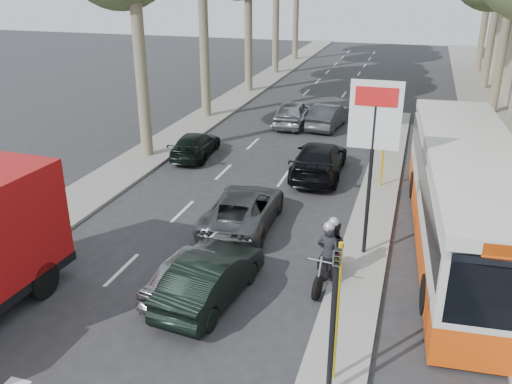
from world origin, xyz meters
TOP-DOWN VIEW (x-y plane):
  - ground at (0.00, 0.00)m, footprint 120.00×120.00m
  - sidewalk_right at (8.60, 25.00)m, footprint 3.20×70.00m
  - median_left at (-8.00, 28.00)m, footprint 2.40×64.00m
  - traffic_island at (3.25, 11.00)m, footprint 1.50×26.00m
  - billboard at (3.25, 5.00)m, footprint 1.50×12.10m
  - traffic_light_island at (3.25, -1.50)m, footprint 0.16×0.41m
  - silver_hatchback at (-1.10, 1.63)m, footprint 2.05×4.14m
  - dark_hatchback at (-0.50, 1.31)m, footprint 1.93×4.31m
  - queue_car_a at (-1.10, 6.00)m, footprint 2.43×4.90m
  - queue_car_b at (0.48, 11.83)m, footprint 2.29×5.22m
  - queue_car_c at (-2.58, 19.67)m, footprint 2.01×4.49m
  - queue_car_d at (-0.50, 19.77)m, footprint 1.93×4.34m
  - queue_car_e at (-5.75, 12.68)m, footprint 2.03×4.22m
  - city_bus at (6.20, 6.69)m, footprint 3.76×13.22m
  - motorcycle at (2.43, 3.25)m, footprint 0.94×2.36m
  - pedestrian_near at (7.20, 10.21)m, footprint 0.78×1.04m
  - pedestrian_far at (8.10, 12.89)m, footprint 1.11×0.54m

SIDE VIEW (x-z plane):
  - ground at x=0.00m, z-range 0.00..0.00m
  - sidewalk_right at x=8.60m, z-range 0.00..0.12m
  - median_left at x=-8.00m, z-range 0.00..0.12m
  - traffic_island at x=3.25m, z-range 0.00..0.16m
  - queue_car_e at x=-5.75m, z-range 0.00..1.18m
  - queue_car_a at x=-1.10m, z-range 0.00..1.33m
  - silver_hatchback at x=-1.10m, z-range 0.00..1.36m
  - dark_hatchback at x=-0.50m, z-range 0.00..1.37m
  - queue_car_d at x=-0.50m, z-range 0.00..1.38m
  - queue_car_b at x=0.48m, z-range 0.00..1.49m
  - queue_car_c at x=-2.58m, z-range 0.00..1.50m
  - motorcycle at x=2.43m, z-range -0.09..1.92m
  - pedestrian_near at x=7.20m, z-range 0.12..1.72m
  - pedestrian_far at x=8.10m, z-range 0.12..1.81m
  - city_bus at x=6.20m, z-range 0.09..3.53m
  - traffic_light_island at x=3.25m, z-range 0.69..4.29m
  - billboard at x=3.25m, z-range 0.90..6.50m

